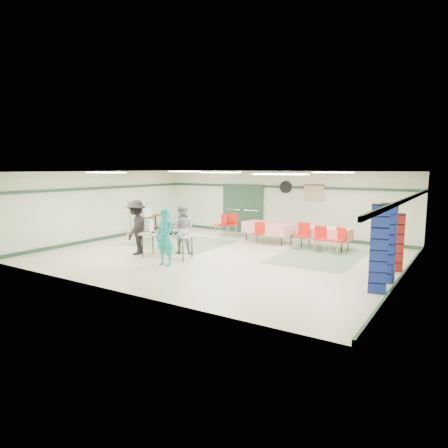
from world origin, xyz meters
The scene contains 42 objects.
floor centered at (0.00, 0.00, 0.00)m, with size 11.00×11.00×0.00m, color beige.
ceiling centered at (0.00, 0.00, 2.70)m, with size 11.00×11.00×0.00m, color white.
wall_back centered at (0.00, 4.50, 1.35)m, with size 11.00×11.00×0.00m, color silver.
wall_front centered at (0.00, -4.50, 1.35)m, with size 11.00×11.00×0.00m, color silver.
wall_left centered at (-5.50, 0.00, 1.35)m, with size 9.00×9.00×0.00m, color silver.
wall_right centered at (5.50, 0.00, 1.35)m, with size 9.00×9.00×0.00m, color silver.
trim_back centered at (0.00, 4.47, 2.05)m, with size 11.00×0.06×0.10m, color #213D2A.
baseboard_back centered at (0.00, 4.47, 0.06)m, with size 11.00×0.06×0.12m, color #213D2A.
trim_left centered at (-5.47, 0.00, 2.05)m, with size 9.00×0.06×0.10m, color #213D2A.
baseboard_left centered at (-5.47, 0.00, 0.06)m, with size 9.00×0.06×0.12m, color #213D2A.
trim_right centered at (5.47, 0.00, 2.05)m, with size 9.00×0.06×0.10m, color #213D2A.
baseboard_right centered at (5.47, 0.00, 0.06)m, with size 9.00×0.06×0.12m, color #213D2A.
green_patch_a centered at (-2.50, 1.00, 0.00)m, with size 3.50×3.00×0.01m, color slate.
green_patch_b centered at (2.80, 1.50, 0.00)m, with size 2.50×3.50×0.01m, color slate.
double_door_left centered at (-2.20, 4.44, 1.05)m, with size 0.90×0.06×2.10m, color #999B99.
double_door_right centered at (-1.25, 4.44, 1.05)m, with size 0.90×0.06×2.10m, color #999B99.
door_frame centered at (-1.73, 4.42, 1.05)m, with size 2.00×0.03×2.15m, color #213D2A.
wall_fan centered at (0.30, 4.44, 2.05)m, with size 0.50×0.50×0.10m, color black.
scroll_banner centered at (1.50, 4.44, 1.85)m, with size 0.80×0.02×0.60m, color tan.
serving_table centered at (-1.21, -1.22, 0.71)m, with size 1.79×0.91×0.76m.
sheet_tray_right centered at (-0.72, -1.32, 0.77)m, with size 0.61×0.46×0.02m, color silver.
sheet_tray_mid centered at (-1.35, -1.12, 0.77)m, with size 0.62×0.47×0.02m, color silver.
sheet_tray_left centered at (-1.71, -1.30, 0.77)m, with size 0.60×0.46×0.02m, color silver.
baking_pan centered at (-1.12, -1.20, 0.80)m, with size 0.51×0.32×0.08m, color black.
foam_box_stack centered at (-2.05, -1.14, 0.96)m, with size 0.22×0.20×0.40m, color white.
volunteer_teal centered at (-0.59, -2.01, 0.83)m, with size 0.61×0.40×1.66m, color teal.
volunteer_grey centered at (-1.24, -0.41, 0.82)m, with size 0.80×0.62×1.65m, color gray.
volunteer_dark centered at (-2.41, -1.35, 0.90)m, with size 1.16×0.67×1.80m, color black.
dining_table_a centered at (2.52, 2.86, 0.57)m, with size 1.82×0.94×0.77m.
dining_table_b centered at (0.32, 2.86, 0.57)m, with size 2.05×1.14×0.77m.
chair_a centered at (2.55, 2.29, 0.53)m, with size 0.49×0.49×0.87m.
chair_b centered at (1.92, 2.30, 0.58)m, with size 0.44×0.44×0.94m.
chair_c centered at (3.19, 2.28, 0.54)m, with size 0.54×0.54×0.88m.
chair_d centered at (0.20, 2.29, 0.51)m, with size 0.41×0.41×0.83m.
chair_loose_a centered at (-1.58, 3.34, 0.57)m, with size 0.58×0.58×0.94m.
chair_loose_b centered at (-1.95, 3.14, 0.55)m, with size 0.55×0.55×0.90m.
crate_stack_blue_a centered at (5.15, -0.32, 0.98)m, with size 0.38×0.38×1.97m, color navy.
crate_stack_red centered at (5.15, 0.99, 0.79)m, with size 0.41×0.41×1.59m, color maroon.
crate_stack_blue_b centered at (5.15, -1.31, 1.01)m, with size 0.39×0.39×2.02m, color navy.
printer_table centered at (-5.15, 2.41, 0.64)m, with size 0.65×0.92×0.74m.
office_printer centered at (-5.15, 1.91, 0.94)m, with size 0.49×0.43×0.39m, color beige.
broom centered at (-5.23, 1.10, 0.78)m, with size 0.03×0.03×1.51m, color brown.
Camera 1 is at (6.97, -10.68, 2.83)m, focal length 32.00 mm.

